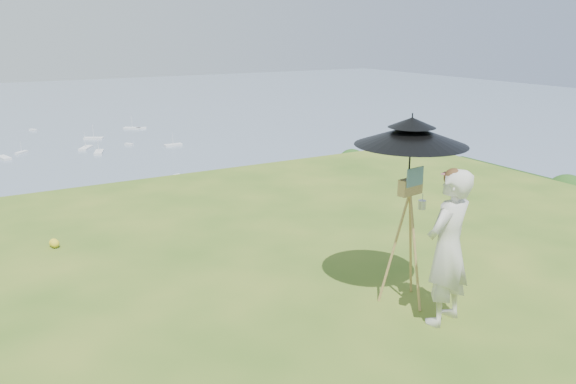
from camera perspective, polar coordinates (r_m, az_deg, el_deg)
ground at (r=7.62m, az=8.17°, el=-9.38°), size 14.00×14.00×0.00m
shoreline_tier at (r=89.56m, az=-24.27°, el=-11.41°), size 170.00×28.00×8.00m
slope_trees at (r=44.53m, az=-21.73°, el=-9.31°), size 110.00×50.00×6.00m
harbor_town at (r=86.91m, az=-24.77°, el=-7.59°), size 110.00×22.00×5.00m
wildflowers at (r=7.77m, az=7.05°, el=-8.32°), size 10.00×10.50×0.12m
painter at (r=6.57m, az=15.93°, el=-5.46°), size 0.76×0.59×1.83m
field_easel at (r=6.96m, az=12.01°, el=-4.41°), size 0.75×0.75×1.73m
sun_umbrella at (r=6.69m, az=12.30°, el=3.89°), size 1.74×1.74×0.93m
painter_cap at (r=6.31m, az=16.53°, el=1.82°), size 0.28×0.31×0.10m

